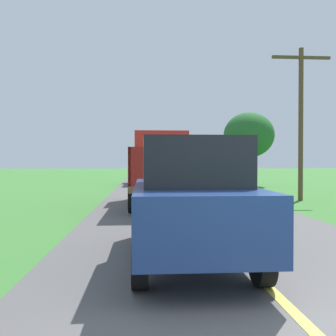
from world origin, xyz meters
TOP-DOWN VIEW (x-y plane):
  - banana_truck_near at (-0.82, 11.10)m, footprint 2.38×5.82m
  - banana_truck_far at (-0.98, 24.79)m, footprint 2.38×5.81m
  - utility_pole_roadside at (5.24, 12.57)m, footprint 2.56×0.20m
  - roadside_tree_mid_right at (5.95, 22.76)m, footprint 3.55×3.55m
  - following_car at (-0.84, 2.91)m, footprint 1.74×4.10m

SIDE VIEW (x-z plane):
  - following_car at x=-0.84m, z-range 0.11..2.03m
  - banana_truck_far at x=-0.98m, z-range 0.08..2.88m
  - banana_truck_near at x=-0.82m, z-range 0.08..2.88m
  - roadside_tree_mid_right at x=5.95m, z-range 0.99..6.18m
  - utility_pole_roadside at x=5.24m, z-range 0.35..6.92m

